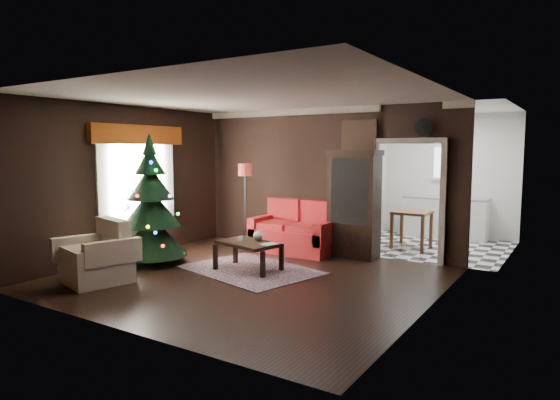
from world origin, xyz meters
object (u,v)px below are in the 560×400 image
Objects in this scene: curio_cabinet at (354,206)px; coffee_table at (248,256)px; wall_clock at (424,127)px; christmas_tree at (151,204)px; armchair at (96,252)px; floor_lamp at (245,209)px; teapot at (258,236)px; kitchen_table at (412,230)px; loveseat at (294,227)px.

curio_cabinet is 2.25m from coffee_table.
curio_cabinet is 1.88m from wall_clock.
christmas_tree is 1.44m from armchair.
teapot is at bearing -45.90° from floor_lamp.
kitchen_table reaches higher than coffee_table.
wall_clock reaches higher than armchair.
loveseat reaches higher than coffee_table.
christmas_tree is 5.16m from kitchen_table.
christmas_tree is 7.21× the size of wall_clock.
teapot is (0.18, -1.48, 0.07)m from loveseat.
christmas_tree is 4.91m from wall_clock.
floor_lamp is (-0.91, -0.36, 0.33)m from loveseat.
christmas_tree reaches higher than teapot.
loveseat is 0.74× the size of christmas_tree.
christmas_tree is (-1.63, -2.15, 0.55)m from loveseat.
christmas_tree is 3.08× the size of kitchen_table.
kitchen_table is (2.71, 2.01, -0.45)m from floor_lamp.
armchair is (-0.52, -3.08, -0.37)m from floor_lamp.
teapot is 0.24× the size of kitchen_table.
teapot is (-0.97, -1.70, -0.38)m from curio_cabinet.
christmas_tree is at bearing -127.23° from loveseat.
loveseat is at bearing 82.91° from armchair.
loveseat is at bearing 93.03° from coffee_table.
curio_cabinet is 1.67m from kitchen_table.
armchair is at bearing -122.37° from kitchen_table.
floor_lamp is 0.77× the size of christmas_tree.
teapot reaches higher than coffee_table.
wall_clock is 0.43× the size of kitchen_table.
christmas_tree is at bearing -159.83° from teapot.
armchair is 2.37m from coffee_table.
loveseat is 1.63× the size of coffee_table.
floor_lamp is 1.58m from teapot.
loveseat reaches higher than teapot.
coffee_table is (1.00, -1.28, -0.58)m from floor_lamp.
loveseat is at bearing -169.17° from curio_cabinet.
christmas_tree is at bearing -139.60° from curio_cabinet.
floor_lamp is 1.71× the size of coffee_table.
wall_clock is (3.26, 0.76, 1.55)m from floor_lamp.
kitchen_table is (-0.55, 1.25, -2.00)m from wall_clock.
loveseat reaches higher than armchair.
armchair is (0.20, -1.30, -0.59)m from christmas_tree.
christmas_tree reaches higher than floor_lamp.
kitchen_table is at bearing 62.49° from coffee_table.
christmas_tree reaches higher than loveseat.
armchair is 2.90× the size of wall_clock.
coffee_table is 1.39× the size of kitchen_table.
floor_lamp reaches higher than armchair.
christmas_tree is 12.80× the size of teapot.
wall_clock reaches higher than coffee_table.
armchair is at bearing -99.52° from floor_lamp.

